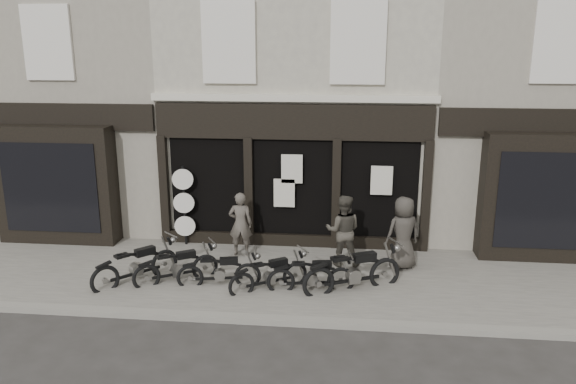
# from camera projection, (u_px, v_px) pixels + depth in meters

# --- Properties ---
(ground_plane) EXTENTS (90.00, 90.00, 0.00)m
(ground_plane) POSITION_uv_depth(u_px,v_px,m) (279.00, 296.00, 12.34)
(ground_plane) COLOR #2D2B28
(ground_plane) RESTS_ON ground
(pavement) EXTENTS (30.00, 4.20, 0.12)m
(pavement) POSITION_uv_depth(u_px,v_px,m) (284.00, 277.00, 13.19)
(pavement) COLOR #635F57
(pavement) RESTS_ON ground_plane
(kerb) EXTENTS (30.00, 0.25, 0.13)m
(kerb) POSITION_uv_depth(u_px,v_px,m) (272.00, 320.00, 11.12)
(kerb) COLOR gray
(kerb) RESTS_ON ground_plane
(central_building) EXTENTS (7.30, 6.22, 8.34)m
(central_building) POSITION_uv_depth(u_px,v_px,m) (302.00, 88.00, 17.02)
(central_building) COLOR #B6B19C
(central_building) RESTS_ON ground
(neighbour_left) EXTENTS (5.60, 6.73, 8.34)m
(neighbour_left) POSITION_uv_depth(u_px,v_px,m) (101.00, 88.00, 17.61)
(neighbour_left) COLOR gray
(neighbour_left) RESTS_ON ground
(neighbour_right) EXTENTS (5.60, 6.73, 8.34)m
(neighbour_right) POSITION_uv_depth(u_px,v_px,m) (519.00, 91.00, 16.34)
(neighbour_right) COLOR gray
(neighbour_right) RESTS_ON ground
(motorcycle_0) EXTENTS (1.64, 1.74, 1.03)m
(motorcycle_0) POSITION_uv_depth(u_px,v_px,m) (137.00, 268.00, 12.79)
(motorcycle_0) COLOR black
(motorcycle_0) RESTS_ON ground
(motorcycle_1) EXTENTS (1.78, 1.27, 0.96)m
(motorcycle_1) POSITION_uv_depth(u_px,v_px,m) (177.00, 270.00, 12.81)
(motorcycle_1) COLOR black
(motorcycle_1) RESTS_ON ground
(motorcycle_2) EXTENTS (1.88, 0.63, 0.91)m
(motorcycle_2) POSITION_uv_depth(u_px,v_px,m) (220.00, 274.00, 12.60)
(motorcycle_2) COLOR black
(motorcycle_2) RESTS_ON ground
(motorcycle_3) EXTENTS (1.70, 1.24, 0.92)m
(motorcycle_3) POSITION_uv_depth(u_px,v_px,m) (270.00, 277.00, 12.42)
(motorcycle_3) COLOR black
(motorcycle_3) RESTS_ON ground
(motorcycle_4) EXTENTS (1.94, 0.61, 0.93)m
(motorcycle_4) POSITION_uv_depth(u_px,v_px,m) (312.00, 278.00, 12.34)
(motorcycle_4) COLOR black
(motorcycle_4) RESTS_ON ground
(motorcycle_5) EXTENTS (2.18, 1.30, 1.13)m
(motorcycle_5) POSITION_uv_depth(u_px,v_px,m) (354.00, 275.00, 12.34)
(motorcycle_5) COLOR black
(motorcycle_5) RESTS_ON ground
(man_left) EXTENTS (0.62, 0.42, 1.65)m
(man_left) POSITION_uv_depth(u_px,v_px,m) (241.00, 224.00, 14.23)
(man_left) COLOR #4F4941
(man_left) RESTS_ON pavement
(man_centre) EXTENTS (0.88, 0.70, 1.76)m
(man_centre) POSITION_uv_depth(u_px,v_px,m) (343.00, 231.00, 13.55)
(man_centre) COLOR #3D3A32
(man_centre) RESTS_ON pavement
(man_right) EXTENTS (1.02, 0.86, 1.78)m
(man_right) POSITION_uv_depth(u_px,v_px,m) (403.00, 233.00, 13.36)
(man_right) COLOR #37332E
(man_right) RESTS_ON pavement
(advert_sign_post) EXTENTS (0.55, 0.36, 2.28)m
(advert_sign_post) POSITION_uv_depth(u_px,v_px,m) (184.00, 209.00, 14.93)
(advert_sign_post) COLOR black
(advert_sign_post) RESTS_ON ground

